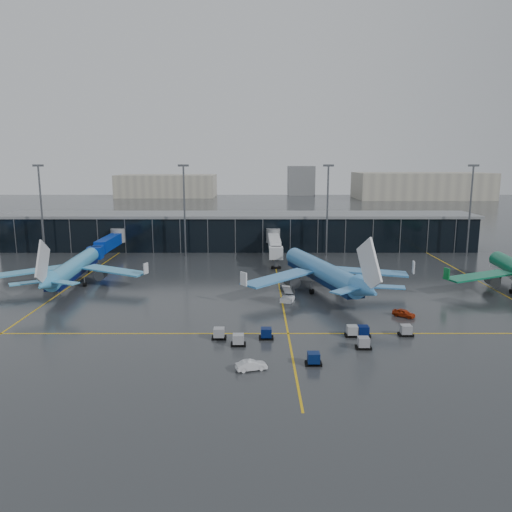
{
  "coord_description": "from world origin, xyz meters",
  "views": [
    {
      "loc": [
        4.92,
        -89.33,
        26.76
      ],
      "look_at": [
        5.0,
        18.0,
        6.0
      ],
      "focal_mm": 35.0,
      "sensor_mm": 36.0,
      "label": 1
    }
  ],
  "objects_px": {
    "airliner_arkefly": "(73,258)",
    "airliner_klm_near": "(322,259)",
    "service_van_red": "(404,313)",
    "service_van_white": "(251,365)",
    "baggage_carts": "(316,338)",
    "mobile_airstair": "(287,297)"
  },
  "relations": [
    {
      "from": "airliner_klm_near",
      "to": "airliner_arkefly",
      "type": "bearing_deg",
      "value": 158.34
    },
    {
      "from": "service_van_white",
      "to": "airliner_klm_near",
      "type": "bearing_deg",
      "value": -36.08
    },
    {
      "from": "airliner_klm_near",
      "to": "service_van_red",
      "type": "bearing_deg",
      "value": -72.3
    },
    {
      "from": "service_van_red",
      "to": "service_van_white",
      "type": "relative_size",
      "value": 0.97
    },
    {
      "from": "service_van_white",
      "to": "service_van_red",
      "type": "bearing_deg",
      "value": -66.28
    },
    {
      "from": "airliner_arkefly",
      "to": "baggage_carts",
      "type": "bearing_deg",
      "value": -39.37
    },
    {
      "from": "airliner_arkefly",
      "to": "airliner_klm_near",
      "type": "relative_size",
      "value": 0.9
    },
    {
      "from": "mobile_airstair",
      "to": "service_van_red",
      "type": "xyz_separation_m",
      "value": [
        19.58,
        -9.59,
        -0.1
      ]
    },
    {
      "from": "baggage_carts",
      "to": "service_van_red",
      "type": "relative_size",
      "value": 7.89
    },
    {
      "from": "airliner_arkefly",
      "to": "service_van_red",
      "type": "relative_size",
      "value": 9.9
    },
    {
      "from": "airliner_klm_near",
      "to": "baggage_carts",
      "type": "bearing_deg",
      "value": -115.09
    },
    {
      "from": "airliner_arkefly",
      "to": "service_van_red",
      "type": "distance_m",
      "value": 69.31
    },
    {
      "from": "airliner_arkefly",
      "to": "service_van_red",
      "type": "xyz_separation_m",
      "value": [
        65.21,
        -22.88,
        -5.31
      ]
    },
    {
      "from": "service_van_red",
      "to": "airliner_arkefly",
      "type": "bearing_deg",
      "value": 112.03
    },
    {
      "from": "airliner_arkefly",
      "to": "baggage_carts",
      "type": "height_order",
      "value": "airliner_arkefly"
    },
    {
      "from": "baggage_carts",
      "to": "mobile_airstair",
      "type": "xyz_separation_m",
      "value": [
        -2.82,
        22.07,
        0.01
      ]
    },
    {
      "from": "airliner_klm_near",
      "to": "service_van_white",
      "type": "relative_size",
      "value": 10.68
    },
    {
      "from": "airliner_arkefly",
      "to": "service_van_white",
      "type": "bearing_deg",
      "value": -52.49
    },
    {
      "from": "baggage_carts",
      "to": "airliner_arkefly",
      "type": "bearing_deg",
      "value": 143.88
    },
    {
      "from": "airliner_arkefly",
      "to": "airliner_klm_near",
      "type": "distance_m",
      "value": 53.38
    },
    {
      "from": "airliner_klm_near",
      "to": "baggage_carts",
      "type": "xyz_separation_m",
      "value": [
        -4.7,
        -30.37,
        -5.89
      ]
    },
    {
      "from": "airliner_klm_near",
      "to": "mobile_airstair",
      "type": "xyz_separation_m",
      "value": [
        -7.52,
        -8.3,
        -5.88
      ]
    }
  ]
}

